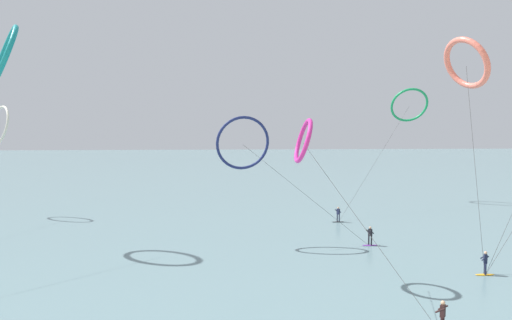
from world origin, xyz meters
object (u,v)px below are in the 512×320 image
Objects in this scene: kite_coral at (466,63)px; surfer_amber at (485,265)px; kite_magenta at (303,141)px; surfer_charcoal at (338,215)px; kite_emerald at (409,105)px; kite_teal at (4,55)px; surfer_violet at (370,237)px; surfer_crimson at (442,319)px; kite_navy at (243,143)px.

surfer_amber is at bearing 171.10° from kite_coral.
surfer_amber is 15.72m from kite_magenta.
surfer_amber is 19.37m from surfer_charcoal.
kite_emerald reaches higher than surfer_amber.
surfer_amber is 41.34m from kite_teal.
surfer_amber is at bearing -18.14° from surfer_charcoal.
surfer_violet is 1.00× the size of surfer_crimson.
kite_navy is at bearing -130.21° from surfer_violet.
surfer_amber is at bearing 2.50° from surfer_crimson.
kite_magenta is at bearing 97.57° from kite_navy.
surfer_charcoal is 16.42m from kite_navy.
surfer_crimson is 13.29m from kite_magenta.
surfer_amber is 1.00× the size of surfer_crimson.
kite_magenta is at bearing 89.27° from kite_coral.
surfer_crimson is (-7.38, -8.63, 0.00)m from surfer_amber.
kite_navy is at bearing 79.34° from surfer_amber.
kite_navy is (-11.15, 0.92, 8.28)m from surfer_violet.
surfer_violet is 10.08m from surfer_amber.
surfer_crimson is at bearing 104.59° from kite_navy.
surfer_crimson is 1.00× the size of surfer_charcoal.
kite_coral is 30.93m from kite_emerald.
surfer_amber is 20.82m from kite_navy.
kite_teal is 1.48× the size of kite_navy.
surfer_violet is 0.10× the size of kite_coral.
kite_magenta reaches higher than surfer_violet.
kite_navy is at bearing 47.57° from kite_emerald.
kite_emerald is at bearing -149.15° from kite_navy.
surfer_charcoal is at bearing 39.70° from surfer_crimson.
surfer_violet is 13.92m from kite_navy.
kite_coral is 1.26× the size of kite_navy.
kite_magenta is at bearing -56.60° from surfer_charcoal.
surfer_crimson is 0.12× the size of kite_navy.
kite_coral is (5.21, -5.60, 14.40)m from surfer_violet.
surfer_violet and surfer_charcoal have the same top height.
surfer_amber is (5.51, -8.44, 0.00)m from surfer_violet.
kite_magenta is at bearing 110.37° from surfer_amber.
surfer_charcoal is 0.10× the size of kite_emerald.
kite_teal is at bearing 100.40° from surfer_crimson.
kite_navy is at bearing -85.52° from surfer_charcoal.
surfer_crimson is 0.10× the size of kite_coral.
surfer_crimson and surfer_charcoal have the same top height.
surfer_amber is 1.00× the size of surfer_charcoal.
kite_coral is at bearing 103.42° from kite_magenta.
kite_coral reaches higher than surfer_amber.
kite_navy is (20.16, -0.86, -7.50)m from kite_teal.
surfer_crimson is 19.72m from kite_coral.
kite_emerald is (13.63, 14.15, 12.82)m from surfer_charcoal.
kite_magenta is at bearing 61.71° from kite_emerald.
kite_navy is at bearing 70.31° from surfer_crimson.
surfer_crimson is at bearing 158.14° from surfer_amber.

